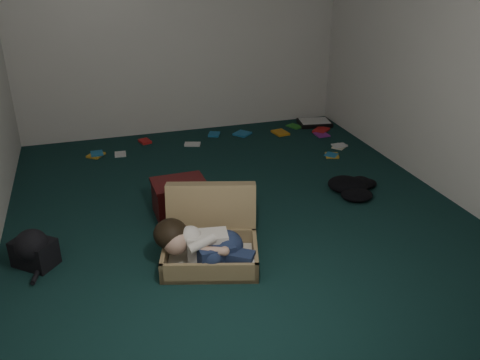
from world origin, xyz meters
TOP-DOWN VIEW (x-y plane):
  - floor at (0.00, 0.00)m, footprint 4.50×4.50m
  - wall_back at (0.00, 2.25)m, footprint 4.50×0.00m
  - wall_front at (0.00, -2.25)m, footprint 4.50×0.00m
  - wall_right at (2.00, 0.00)m, footprint 0.00×4.50m
  - suitcase at (-0.40, -0.67)m, footprint 0.87×0.86m
  - person at (-0.50, -0.83)m, footprint 0.72×0.52m
  - maroon_bin at (-0.50, 0.04)m, footprint 0.48×0.38m
  - backpack at (-1.70, -0.42)m, footprint 0.49×0.48m
  - clothing_pile at (1.27, -0.06)m, footprint 0.44×0.37m
  - paper_tray at (1.70, 1.95)m, footprint 0.47×0.38m
  - book_scatter at (0.60, 1.64)m, footprint 3.04×1.31m

SIDE VIEW (x-z plane):
  - floor at x=0.00m, z-range 0.00..0.00m
  - book_scatter at x=0.60m, z-range 0.00..0.02m
  - paper_tray at x=1.70m, z-range 0.00..0.06m
  - clothing_pile at x=1.27m, z-range 0.00..0.14m
  - backpack at x=-1.70m, z-range 0.00..0.23m
  - suitcase at x=-0.40m, z-range -0.10..0.42m
  - maroon_bin at x=-0.50m, z-range 0.00..0.32m
  - person at x=-0.50m, z-range 0.04..0.36m
  - wall_back at x=0.00m, z-range -0.95..3.55m
  - wall_front at x=0.00m, z-range -0.95..3.55m
  - wall_right at x=2.00m, z-range -0.95..3.55m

